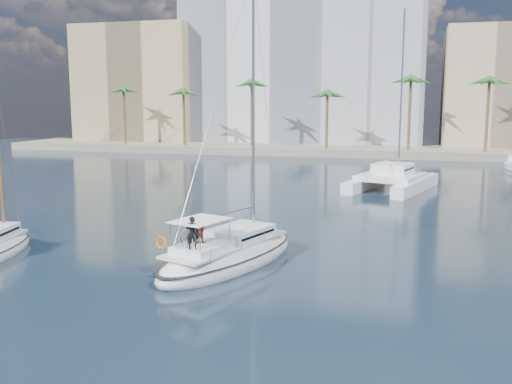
% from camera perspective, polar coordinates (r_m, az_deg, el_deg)
% --- Properties ---
extents(ground, '(160.00, 160.00, 0.00)m').
position_cam_1_polar(ground, '(32.46, 1.81, -5.91)').
color(ground, black).
rests_on(ground, ground).
extents(quay, '(120.00, 14.00, 1.20)m').
position_cam_1_polar(quay, '(92.12, 10.70, 4.08)').
color(quay, gray).
rests_on(quay, ground).
extents(building_modern, '(42.00, 16.00, 28.00)m').
position_cam_1_polar(building_modern, '(105.42, 4.81, 12.11)').
color(building_modern, silver).
rests_on(building_modern, ground).
extents(building_tan_left, '(22.00, 14.00, 22.00)m').
position_cam_1_polar(building_tan_left, '(111.05, -11.27, 10.27)').
color(building_tan_left, tan).
rests_on(building_tan_left, ground).
extents(building_beige, '(20.00, 14.00, 20.00)m').
position_cam_1_polar(building_beige, '(101.59, 23.92, 9.23)').
color(building_beige, '#CEB494').
rests_on(building_beige, ground).
extents(palm_left, '(3.60, 3.60, 12.30)m').
position_cam_1_polar(palm_left, '(96.75, -10.15, 10.07)').
color(palm_left, brown).
rests_on(palm_left, ground).
extents(palm_centre, '(3.60, 3.60, 12.30)m').
position_cam_1_polar(palm_centre, '(87.82, 10.67, 10.17)').
color(palm_centre, brown).
rests_on(palm_centre, ground).
extents(main_sloop, '(6.62, 11.20, 15.86)m').
position_cam_1_polar(main_sloop, '(29.70, -2.69, -6.34)').
color(main_sloop, white).
rests_on(main_sloop, ground).
extents(catamaran, '(8.83, 12.78, 16.99)m').
position_cam_1_polar(catamaran, '(56.05, 13.44, 1.40)').
color(catamaran, white).
rests_on(catamaran, ground).
extents(seagull, '(0.99, 0.43, 0.18)m').
position_cam_1_polar(seagull, '(32.61, -1.70, -5.14)').
color(seagull, silver).
rests_on(seagull, ground).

